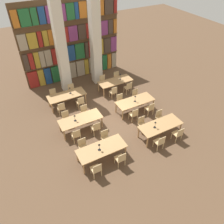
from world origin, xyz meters
TOP-DOWN VIEW (x-y plane):
  - ground_plane at (0.00, 0.00)m, footprint 40.00×40.00m
  - bookshelf_bank at (0.02, 5.52)m, footprint 7.00×0.35m
  - pillar_left at (-1.16, 4.19)m, footprint 0.61×0.61m
  - pillar_center at (1.16, 4.19)m, footprint 0.61×0.61m
  - reading_table_0 at (-1.73, -2.42)m, footprint 2.32×0.94m
  - chair_0 at (-2.36, -3.18)m, footprint 0.42×0.40m
  - chair_1 at (-2.36, -1.67)m, footprint 0.42×0.40m
  - chair_2 at (-1.14, -3.18)m, footprint 0.42×0.40m
  - chair_3 at (-1.14, -1.67)m, footprint 0.42×0.40m
  - desk_lamp_0 at (-1.86, -2.47)m, footprint 0.14×0.14m
  - reading_table_1 at (1.68, -2.45)m, footprint 2.32×0.94m
  - chair_4 at (1.07, -3.21)m, footprint 0.42×0.40m
  - chair_5 at (1.07, -1.69)m, footprint 0.42×0.40m
  - chair_6 at (2.26, -3.21)m, footprint 0.42×0.40m
  - chair_7 at (2.26, -1.69)m, footprint 0.42×0.40m
  - desk_lamp_1 at (1.29, -2.46)m, footprint 0.14×0.14m
  - reading_table_2 at (-1.81, -0.03)m, footprint 2.32×0.94m
  - chair_8 at (-2.38, -0.79)m, footprint 0.42×0.40m
  - chair_9 at (-2.38, 0.73)m, footprint 0.42×0.40m
  - chair_10 at (-1.26, -0.79)m, footprint 0.42×0.40m
  - chair_11 at (-1.26, 0.73)m, footprint 0.42×0.40m
  - desk_lamp_2 at (-2.11, -0.04)m, footprint 0.14×0.14m
  - reading_table_3 at (1.67, -0.05)m, footprint 2.32×0.94m
  - chair_12 at (1.11, -0.80)m, footprint 0.42×0.40m
  - chair_13 at (1.11, 0.71)m, footprint 0.42×0.40m
  - chair_14 at (2.23, -0.80)m, footprint 0.42×0.40m
  - chair_15 at (2.23, 0.71)m, footprint 0.42×0.40m
  - desk_lamp_3 at (1.62, -0.10)m, footprint 0.14×0.14m
  - reading_table_4 at (-1.72, 2.47)m, footprint 2.32×0.94m
  - chair_16 at (-2.34, 1.72)m, footprint 0.42×0.40m
  - chair_17 at (-2.34, 3.23)m, footprint 0.42×0.40m
  - chair_18 at (-1.13, 1.72)m, footprint 0.42×0.40m
  - chair_19 at (-1.13, 3.23)m, footprint 0.42×0.40m
  - desk_lamp_4 at (-1.45, 2.52)m, footprint 0.14×0.14m
  - reading_table_5 at (1.73, 2.49)m, footprint 2.32×0.94m
  - chair_20 at (1.18, 1.73)m, footprint 0.42×0.40m
  - chair_21 at (1.18, 3.24)m, footprint 0.42×0.40m
  - chair_22 at (2.29, 1.73)m, footprint 0.42×0.40m
  - chair_23 at (2.29, 3.24)m, footprint 0.42×0.40m
  - desk_lamp_5 at (2.13, 2.53)m, footprint 0.14×0.14m

SIDE VIEW (x-z plane):
  - ground_plane at x=0.00m, z-range 0.00..0.00m
  - chair_0 at x=-2.36m, z-range 0.04..0.92m
  - chair_1 at x=-2.36m, z-range 0.04..0.92m
  - chair_2 at x=-1.14m, z-range 0.04..0.92m
  - chair_3 at x=-1.14m, z-range 0.04..0.92m
  - chair_4 at x=1.07m, z-range 0.04..0.92m
  - chair_5 at x=1.07m, z-range 0.04..0.92m
  - chair_6 at x=2.26m, z-range 0.04..0.92m
  - chair_7 at x=2.26m, z-range 0.04..0.92m
  - chair_8 at x=-2.38m, z-range 0.04..0.92m
  - chair_9 at x=-2.38m, z-range 0.04..0.92m
  - chair_10 at x=-1.26m, z-range 0.04..0.92m
  - chair_11 at x=-1.26m, z-range 0.04..0.92m
  - chair_12 at x=1.11m, z-range 0.04..0.92m
  - chair_13 at x=1.11m, z-range 0.04..0.92m
  - chair_14 at x=2.23m, z-range 0.04..0.92m
  - chair_15 at x=2.23m, z-range 0.04..0.92m
  - chair_16 at x=-2.34m, z-range 0.04..0.92m
  - chair_17 at x=-2.34m, z-range 0.04..0.92m
  - chair_18 at x=-1.13m, z-range 0.04..0.92m
  - chair_19 at x=-1.13m, z-range 0.04..0.92m
  - chair_20 at x=1.18m, z-range 0.04..0.92m
  - chair_21 at x=1.18m, z-range 0.04..0.92m
  - chair_22 at x=2.29m, z-range 0.04..0.92m
  - chair_23 at x=2.29m, z-range 0.04..0.92m
  - reading_table_0 at x=-1.73m, z-range 0.30..1.05m
  - reading_table_1 at x=1.68m, z-range 0.30..1.05m
  - reading_table_2 at x=-1.81m, z-range 0.30..1.05m
  - reading_table_3 at x=1.67m, z-range 0.30..1.05m
  - reading_table_4 at x=-1.72m, z-range 0.30..1.05m
  - reading_table_5 at x=1.73m, z-range 0.30..1.05m
  - desk_lamp_2 at x=-2.11m, z-range 0.81..1.21m
  - desk_lamp_1 at x=1.29m, z-range 0.81..1.21m
  - desk_lamp_0 at x=-1.86m, z-range 0.81..1.21m
  - desk_lamp_3 at x=1.62m, z-range 0.82..1.24m
  - desk_lamp_5 at x=2.13m, z-range 0.82..1.25m
  - desk_lamp_4 at x=-1.45m, z-range 0.82..1.26m
  - bookshelf_bank at x=0.02m, z-range -0.19..5.31m
  - pillar_left at x=-1.16m, z-range 0.00..6.00m
  - pillar_center at x=1.16m, z-range 0.00..6.00m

